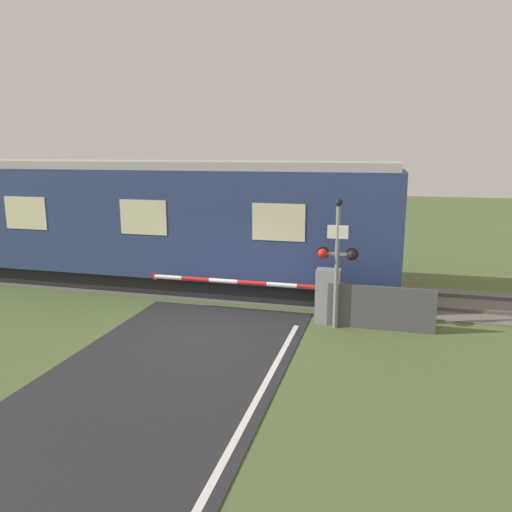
# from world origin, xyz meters

# --- Properties ---
(ground_plane) EXTENTS (80.00, 80.00, 0.00)m
(ground_plane) POSITION_xyz_m (0.00, 0.00, 0.00)
(ground_plane) COLOR #4C6033
(track_bed) EXTENTS (36.00, 3.20, 0.13)m
(track_bed) POSITION_xyz_m (0.00, 3.95, 0.02)
(track_bed) COLOR #666056
(track_bed) RESTS_ON ground_plane
(train) EXTENTS (14.63, 3.19, 4.01)m
(train) POSITION_xyz_m (-2.77, 3.95, 2.05)
(train) COLOR black
(train) RESTS_ON ground_plane
(crossing_barrier) EXTENTS (5.19, 0.44, 1.39)m
(crossing_barrier) POSITION_xyz_m (2.41, 1.53, 0.73)
(crossing_barrier) COLOR gray
(crossing_barrier) RESTS_ON ground_plane
(signal_post) EXTENTS (1.00, 0.26, 3.21)m
(signal_post) POSITION_xyz_m (2.97, 1.18, 1.83)
(signal_post) COLOR gray
(signal_post) RESTS_ON ground_plane
(roadside_fence) EXTENTS (2.59, 0.06, 1.10)m
(roadside_fence) POSITION_xyz_m (4.06, 1.31, 0.55)
(roadside_fence) COLOR #4C4C51
(roadside_fence) RESTS_ON ground_plane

